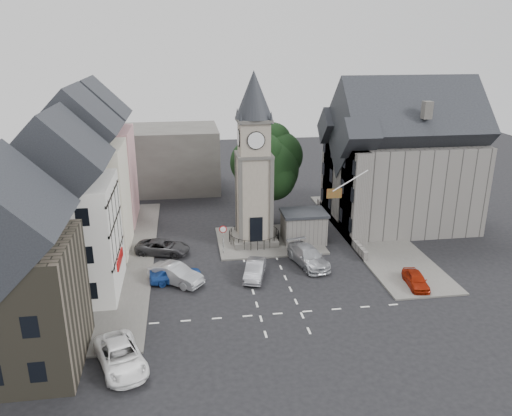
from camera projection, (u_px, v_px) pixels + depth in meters
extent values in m
plane|color=black|center=(268.00, 279.00, 41.23)|extent=(120.00, 120.00, 0.00)
cube|color=#595651|center=(121.00, 257.00, 45.11)|extent=(6.00, 30.00, 0.14)
cube|color=#595651|center=(371.00, 235.00, 50.35)|extent=(6.00, 26.00, 0.14)
cube|color=#595651|center=(269.00, 240.00, 48.90)|extent=(10.00, 8.00, 0.16)
cube|color=silver|center=(280.00, 313.00, 36.08)|extent=(20.00, 8.00, 0.01)
cube|color=#4C4944|center=(254.00, 239.00, 48.61)|extent=(4.20, 4.20, 0.70)
torus|color=black|center=(254.00, 232.00, 48.37)|extent=(4.86, 4.86, 0.06)
cube|color=gray|center=(254.00, 196.00, 47.20)|extent=(3.00, 3.00, 8.00)
cube|color=black|center=(256.00, 229.00, 46.75)|extent=(1.20, 0.25, 2.40)
cube|color=#4C4944|center=(254.00, 155.00, 45.90)|extent=(3.30, 3.30, 0.25)
cube|color=gray|center=(254.00, 138.00, 45.38)|extent=(2.70, 2.70, 3.20)
cylinder|color=white|center=(256.00, 141.00, 44.07)|extent=(1.50, 0.12, 1.50)
cube|color=#4C4944|center=(254.00, 120.00, 44.87)|extent=(3.10, 3.10, 0.30)
cone|color=black|center=(254.00, 94.00, 44.14)|extent=(3.40, 3.40, 4.20)
cube|color=slate|center=(304.00, 228.00, 48.46)|extent=(4.00, 3.00, 2.80)
cube|color=black|center=(304.00, 213.00, 47.96)|extent=(4.30, 3.30, 0.25)
cylinder|color=black|center=(266.00, 204.00, 52.96)|extent=(0.70, 0.70, 4.40)
cylinder|color=black|center=(223.00, 242.00, 45.54)|extent=(0.10, 0.10, 2.50)
cone|color=#A50C0C|center=(223.00, 229.00, 45.04)|extent=(0.70, 0.06, 0.70)
cone|color=white|center=(223.00, 230.00, 45.02)|extent=(0.54, 0.04, 0.54)
cube|color=pink|center=(98.00, 177.00, 52.46)|extent=(7.50, 7.00, 10.00)
cube|color=beige|center=(84.00, 200.00, 44.97)|extent=(7.50, 7.00, 10.00)
cube|color=silver|center=(66.00, 239.00, 37.64)|extent=(7.50, 7.00, 9.00)
cube|color=#3F3A2F|center=(8.00, 307.00, 29.18)|extent=(8.00, 7.00, 8.00)
cube|color=#4C4944|center=(140.00, 159.00, 64.50)|extent=(20.00, 10.00, 8.00)
cube|color=slate|center=(401.00, 183.00, 52.27)|extent=(14.00, 10.00, 9.00)
cube|color=slate|center=(355.00, 195.00, 48.14)|extent=(1.60, 4.40, 9.00)
cube|color=slate|center=(334.00, 176.00, 54.70)|extent=(1.60, 4.40, 9.00)
cube|color=slate|center=(339.00, 226.00, 51.71)|extent=(0.40, 16.00, 0.90)
cylinder|color=white|center=(350.00, 181.00, 43.81)|extent=(3.17, 0.10, 1.89)
plane|color=#B21414|center=(334.00, 193.00, 43.97)|extent=(1.40, 0.00, 1.40)
imported|color=#1B4399|center=(176.00, 274.00, 40.53)|extent=(4.33, 2.03, 1.43)
imported|color=#AEB2B7|center=(176.00, 274.00, 40.35)|extent=(4.75, 4.27, 1.57)
imported|color=#343437|center=(163.00, 247.00, 45.78)|extent=(5.33, 3.46, 1.37)
imported|color=gray|center=(255.00, 270.00, 41.34)|extent=(2.51, 4.38, 1.37)
imported|color=#B0B2B8|center=(308.00, 256.00, 43.64)|extent=(3.34, 5.77, 1.57)
imported|color=#991D08|center=(416.00, 280.00, 39.81)|extent=(1.85, 3.73, 1.22)
imported|color=white|center=(121.00, 357.00, 30.01)|extent=(4.04, 5.76, 1.46)
imported|color=#A39A87|center=(372.00, 232.00, 48.85)|extent=(0.79, 0.75, 1.82)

